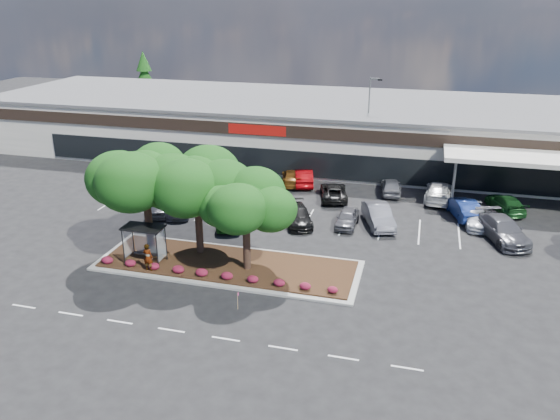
% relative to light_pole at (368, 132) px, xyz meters
% --- Properties ---
extents(ground, '(160.00, 160.00, 0.00)m').
position_rel_light_pole_xyz_m(ground, '(-4.62, -27.97, -4.34)').
color(ground, black).
rests_on(ground, ground).
extents(retail_store, '(80.40, 25.20, 6.25)m').
position_rel_light_pole_xyz_m(retail_store, '(-4.56, 5.94, -1.18)').
color(retail_store, silver).
rests_on(retail_store, ground).
extents(landscape_island, '(18.00, 6.00, 0.26)m').
position_rel_light_pole_xyz_m(landscape_island, '(-6.62, -23.97, -4.21)').
color(landscape_island, '#9C9C97').
rests_on(landscape_island, ground).
extents(lane_markings, '(33.12, 20.06, 0.01)m').
position_rel_light_pole_xyz_m(lane_markings, '(-4.76, -17.54, -4.33)').
color(lane_markings, silver).
rests_on(lane_markings, ground).
extents(shrub_row, '(17.00, 0.80, 0.50)m').
position_rel_light_pole_xyz_m(shrub_row, '(-6.62, -26.07, -3.83)').
color(shrub_row, maroon).
rests_on(shrub_row, landscape_island).
extents(bus_shelter, '(2.75, 1.55, 2.59)m').
position_rel_light_pole_xyz_m(bus_shelter, '(-12.12, -25.02, -2.03)').
color(bus_shelter, black).
rests_on(bus_shelter, landscape_island).
extents(island_tree_west, '(7.20, 7.20, 7.89)m').
position_rel_light_pole_xyz_m(island_tree_west, '(-12.62, -23.47, -0.13)').
color(island_tree_west, '#153E11').
rests_on(island_tree_west, landscape_island).
extents(island_tree_mid, '(6.60, 6.60, 7.32)m').
position_rel_light_pole_xyz_m(island_tree_mid, '(-9.12, -22.77, -0.42)').
color(island_tree_mid, '#153E11').
rests_on(island_tree_mid, landscape_island).
extents(island_tree_east, '(5.80, 5.80, 6.50)m').
position_rel_light_pole_xyz_m(island_tree_east, '(-5.12, -24.27, -0.82)').
color(island_tree_east, '#153E11').
rests_on(island_tree_east, landscape_island).
extents(conifer_north_west, '(4.40, 4.40, 10.00)m').
position_rel_light_pole_xyz_m(conifer_north_west, '(-34.62, 18.03, 0.66)').
color(conifer_north_west, '#153E11').
rests_on(conifer_north_west, ground).
extents(person_waiting, '(0.75, 0.53, 1.92)m').
position_rel_light_pole_xyz_m(person_waiting, '(-11.33, -26.27, -3.12)').
color(person_waiting, '#594C47').
rests_on(person_waiting, landscape_island).
extents(light_pole, '(1.41, 0.77, 9.79)m').
position_rel_light_pole_xyz_m(light_pole, '(0.00, 0.00, 0.00)').
color(light_pole, '#9C9C97').
rests_on(light_pole, ground).
extents(survey_stake, '(0.08, 0.14, 1.12)m').
position_rel_light_pole_xyz_m(survey_stake, '(-4.15, -28.97, -3.62)').
color(survey_stake, tan).
rests_on(survey_stake, ground).
extents(car_0, '(3.28, 5.24, 1.66)m').
position_rel_light_pole_xyz_m(car_0, '(-15.68, -15.98, -3.51)').
color(car_0, '#4E4F56').
rests_on(car_0, ground).
extents(car_1, '(3.38, 5.14, 1.39)m').
position_rel_light_pole_xyz_m(car_1, '(-13.99, -15.72, -3.64)').
color(car_1, '#53525A').
rests_on(car_1, ground).
extents(car_2, '(3.52, 5.41, 1.71)m').
position_rel_light_pole_xyz_m(car_2, '(-9.08, -16.93, -3.48)').
color(car_2, '#134814').
rests_on(car_2, ground).
extents(car_3, '(3.61, 5.19, 1.40)m').
position_rel_light_pole_xyz_m(car_3, '(-3.73, -15.33, -3.64)').
color(car_3, black).
rests_on(car_3, ground).
extents(car_5, '(1.68, 3.96, 1.33)m').
position_rel_light_pole_xyz_m(car_5, '(0.19, -14.76, -3.67)').
color(car_5, '#53535A').
rests_on(car_5, ground).
extents(car_6, '(3.34, 5.38, 1.67)m').
position_rel_light_pole_xyz_m(car_6, '(2.58, -14.02, -3.50)').
color(car_6, slate).
rests_on(car_6, ground).
extents(car_7, '(2.37, 4.78, 1.34)m').
position_rel_light_pole_xyz_m(car_7, '(10.16, -11.97, -3.67)').
color(car_7, silver).
rests_on(car_7, ground).
extents(car_8, '(4.23, 6.26, 1.68)m').
position_rel_light_pole_xyz_m(car_8, '(11.95, -14.47, -3.50)').
color(car_8, '#4E4F55').
rests_on(car_8, ground).
extents(car_9, '(2.52, 4.27, 1.33)m').
position_rel_light_pole_xyz_m(car_9, '(-17.07, -7.44, -3.67)').
color(car_9, '#7F3805').
rests_on(car_9, ground).
extents(car_10, '(2.69, 4.89, 1.53)m').
position_rel_light_pole_xyz_m(car_10, '(-12.92, -9.03, -3.57)').
color(car_10, black).
rests_on(car_10, ground).
extents(car_11, '(2.87, 5.06, 1.58)m').
position_rel_light_pole_xyz_m(car_11, '(-5.44, -5.65, -3.55)').
color(car_11, '#8A0408').
rests_on(car_11, ground).
extents(car_12, '(3.07, 5.16, 1.40)m').
position_rel_light_pole_xyz_m(car_12, '(-6.56, -5.75, -3.64)').
color(car_12, brown).
rests_on(car_12, ground).
extents(car_13, '(3.33, 5.38, 1.39)m').
position_rel_light_pole_xyz_m(car_13, '(-1.90, -8.91, -3.64)').
color(car_13, black).
rests_on(car_13, ground).
extents(car_14, '(2.29, 4.51, 1.47)m').
position_rel_light_pole_xyz_m(car_14, '(2.99, -6.09, -3.60)').
color(car_14, slate).
rests_on(car_14, ground).
extents(car_15, '(2.76, 5.92, 1.67)m').
position_rel_light_pole_xyz_m(car_15, '(7.33, -6.75, -3.50)').
color(car_15, silver).
rests_on(car_15, ground).
extents(car_16, '(3.08, 5.16, 1.61)m').
position_rel_light_pole_xyz_m(car_16, '(9.26, -10.42, -3.53)').
color(car_16, navy).
rests_on(car_16, ground).
extents(car_17, '(3.43, 5.24, 1.41)m').
position_rel_light_pole_xyz_m(car_17, '(12.83, -8.05, -3.63)').
color(car_17, '#1B5421').
rests_on(car_17, ground).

